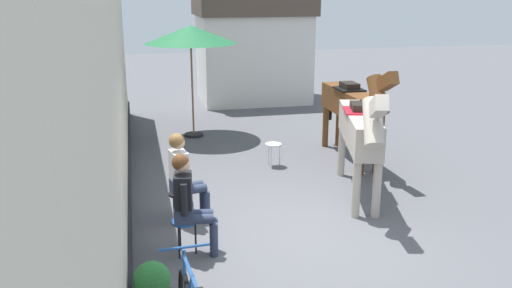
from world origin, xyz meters
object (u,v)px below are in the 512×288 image
Objects in this scene: seated_visitor_near at (188,199)px; spare_stool_white at (273,147)px; saddled_horse_far at (353,105)px; saddled_horse_near at (361,130)px; cafe_parasol at (191,35)px; seated_visitor_far at (184,173)px.

seated_visitor_near is 3.91m from spare_stool_white.
spare_stool_white is (-1.63, -0.01, -0.76)m from saddled_horse_far.
saddled_horse_near is (2.97, 1.44, 0.38)m from seated_visitor_near.
cafe_parasol reaches higher than seated_visitor_near.
saddled_horse_far is (3.63, 3.35, 0.38)m from seated_visitor_near.
cafe_parasol reaches higher than saddled_horse_near.
saddled_horse_far is (0.66, 1.91, 0.00)m from saddled_horse_near.
cafe_parasol is at bearing 115.98° from spare_stool_white.
saddled_horse_near reaches higher than seated_visitor_far.
seated_visitor_near is at bearing -120.82° from spare_stool_white.
saddled_horse_far is 4.09m from cafe_parasol.
cafe_parasol is (0.72, 5.96, 1.59)m from seated_visitor_near.
saddled_horse_near is 6.37× the size of spare_stool_white.
saddled_horse_far is at bearing 0.33° from spare_stool_white.
saddled_horse_near is 0.98× the size of saddled_horse_far.
seated_visitor_near is at bearing -154.10° from saddled_horse_near.
seated_visitor_far is 3.02× the size of spare_stool_white.
spare_stool_white is at bearing 49.55° from seated_visitor_far.
seated_visitor_far is at bearing -130.45° from spare_stool_white.
seated_visitor_near is 1.05m from seated_visitor_far.
seated_visitor_far is at bearing -147.29° from saddled_horse_far.
seated_visitor_far is 4.29m from saddled_horse_far.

